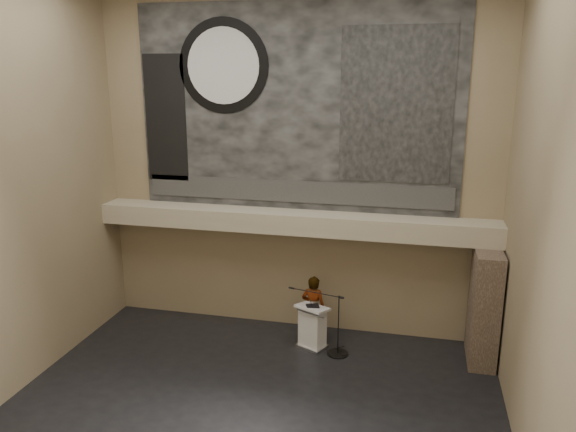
# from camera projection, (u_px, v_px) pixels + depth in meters

# --- Properties ---
(floor) EXTENTS (10.00, 10.00, 0.00)m
(floor) POSITION_uv_depth(u_px,v_px,m) (252.00, 409.00, 11.30)
(floor) COLOR black
(floor) RESTS_ON ground
(wall_back) EXTENTS (10.00, 0.02, 8.50)m
(wall_back) POSITION_uv_depth(u_px,v_px,m) (295.00, 167.00, 13.98)
(wall_back) COLOR #816F52
(wall_back) RESTS_ON floor
(wall_front) EXTENTS (10.00, 0.02, 8.50)m
(wall_front) POSITION_uv_depth(u_px,v_px,m) (144.00, 283.00, 6.45)
(wall_front) COLOR #816F52
(wall_front) RESTS_ON floor
(wall_left) EXTENTS (0.02, 8.00, 8.50)m
(wall_left) POSITION_uv_depth(u_px,v_px,m) (11.00, 191.00, 11.33)
(wall_left) COLOR #816F52
(wall_left) RESTS_ON floor
(wall_right) EXTENTS (0.02, 8.00, 8.50)m
(wall_right) POSITION_uv_depth(u_px,v_px,m) (542.00, 220.00, 9.11)
(wall_right) COLOR #816F52
(wall_right) RESTS_ON floor
(soffit) EXTENTS (10.00, 0.80, 0.50)m
(soffit) POSITION_uv_depth(u_px,v_px,m) (292.00, 222.00, 13.94)
(soffit) COLOR tan
(soffit) RESTS_ON wall_back
(sprinkler_left) EXTENTS (0.04, 0.04, 0.06)m
(sprinkler_left) POSITION_uv_depth(u_px,v_px,m) (230.00, 229.00, 14.32)
(sprinkler_left) COLOR #B2893D
(sprinkler_left) RESTS_ON soffit
(sprinkler_right) EXTENTS (0.04, 0.04, 0.06)m
(sprinkler_right) POSITION_uv_depth(u_px,v_px,m) (368.00, 238.00, 13.54)
(sprinkler_right) COLOR #B2893D
(sprinkler_right) RESTS_ON soffit
(banner) EXTENTS (8.00, 0.05, 5.00)m
(banner) POSITION_uv_depth(u_px,v_px,m) (295.00, 108.00, 13.59)
(banner) COLOR black
(banner) RESTS_ON wall_back
(banner_text_strip) EXTENTS (7.76, 0.02, 0.55)m
(banner_text_strip) POSITION_uv_depth(u_px,v_px,m) (295.00, 191.00, 14.07)
(banner_text_strip) COLOR #2E2E2E
(banner_text_strip) RESTS_ON banner
(banner_clock_rim) EXTENTS (2.30, 0.02, 2.30)m
(banner_clock_rim) POSITION_uv_depth(u_px,v_px,m) (223.00, 66.00, 13.69)
(banner_clock_rim) COLOR black
(banner_clock_rim) RESTS_ON banner
(banner_clock_face) EXTENTS (1.84, 0.02, 1.84)m
(banner_clock_face) POSITION_uv_depth(u_px,v_px,m) (223.00, 66.00, 13.68)
(banner_clock_face) COLOR silver
(banner_clock_face) RESTS_ON banner
(banner_building_print) EXTENTS (2.60, 0.02, 3.60)m
(banner_building_print) POSITION_uv_depth(u_px,v_px,m) (396.00, 106.00, 12.99)
(banner_building_print) COLOR black
(banner_building_print) RESTS_ON banner
(banner_brick_print) EXTENTS (1.10, 0.02, 3.20)m
(banner_brick_print) POSITION_uv_depth(u_px,v_px,m) (166.00, 118.00, 14.38)
(banner_brick_print) COLOR black
(banner_brick_print) RESTS_ON banner
(stone_pier) EXTENTS (0.60, 1.40, 2.70)m
(stone_pier) POSITION_uv_depth(u_px,v_px,m) (484.00, 306.00, 12.89)
(stone_pier) COLOR #443529
(stone_pier) RESTS_ON floor
(lectern) EXTENTS (0.89, 0.79, 1.14)m
(lectern) POSITION_uv_depth(u_px,v_px,m) (312.00, 327.00, 13.63)
(lectern) COLOR silver
(lectern) RESTS_ON floor
(binder) EXTENTS (0.37, 0.33, 0.04)m
(binder) POSITION_uv_depth(u_px,v_px,m) (313.00, 306.00, 13.46)
(binder) COLOR black
(binder) RESTS_ON lectern
(papers) EXTENTS (0.22, 0.29, 0.00)m
(papers) POSITION_uv_depth(u_px,v_px,m) (308.00, 306.00, 13.52)
(papers) COLOR silver
(papers) RESTS_ON lectern
(speaker_person) EXTENTS (0.66, 0.48, 1.69)m
(speaker_person) POSITION_uv_depth(u_px,v_px,m) (313.00, 308.00, 14.01)
(speaker_person) COLOR silver
(speaker_person) RESTS_ON floor
(mic_stand) EXTENTS (1.54, 0.57, 1.51)m
(mic_stand) POSITION_uv_depth(u_px,v_px,m) (336.00, 345.00, 13.43)
(mic_stand) COLOR black
(mic_stand) RESTS_ON floor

